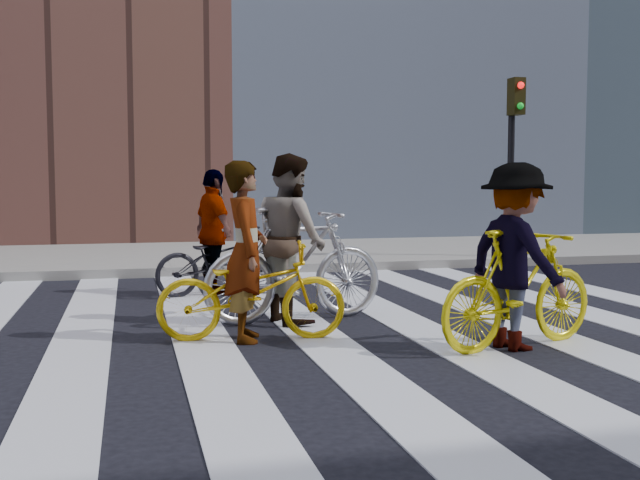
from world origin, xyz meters
name	(u,v)px	position (x,y,z in m)	size (l,w,h in m)	color
ground	(373,335)	(0.00, 0.00, 0.00)	(100.00, 100.00, 0.00)	black
sidewalk_far	(251,255)	(0.00, 7.50, 0.07)	(100.00, 5.00, 0.15)	gray
zebra_crosswalk	(373,334)	(0.00, 0.00, 0.01)	(8.25, 10.00, 0.01)	silver
traffic_signal	(513,138)	(4.40, 5.32, 2.28)	(0.22, 0.42, 3.33)	black
bike_yellow_left	(251,291)	(-1.19, 0.06, 0.47)	(0.62, 1.77, 0.93)	yellow
bike_silver_mid	(295,265)	(-0.58, 0.88, 0.62)	(0.58, 2.05, 1.23)	silver
bike_yellow_right	(520,289)	(1.09, -0.87, 0.54)	(0.51, 1.79, 1.08)	yellow
bike_dark_rear	(218,260)	(-1.16, 3.03, 0.46)	(0.60, 1.73, 0.91)	black
rider_left	(246,251)	(-1.24, 0.06, 0.85)	(0.62, 0.41, 1.69)	slate
rider_mid	(291,238)	(-0.63, 0.88, 0.90)	(0.87, 0.68, 1.79)	slate
rider_right	(515,256)	(1.04, -0.87, 0.83)	(1.08, 0.62, 1.67)	slate
rider_rear	(214,232)	(-1.21, 3.03, 0.83)	(0.97, 0.41, 1.66)	slate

